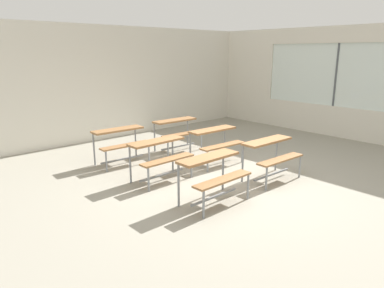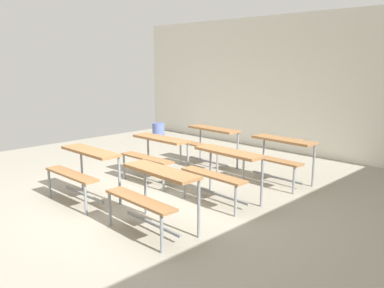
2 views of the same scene
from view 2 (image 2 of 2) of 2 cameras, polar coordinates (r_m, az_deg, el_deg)
name	(u,v)px [view 2 (image 2 of 2)]	position (r m, az deg, el deg)	size (l,w,h in m)	color
ground	(145,207)	(5.77, -6.68, -8.88)	(10.00, 9.00, 0.05)	gray
wall_back	(309,85)	(8.94, 16.32, 8.06)	(10.00, 0.12, 3.00)	silver
desk_bench_r0c0	(84,163)	(5.95, -15.15, -2.65)	(1.10, 0.60, 0.74)	olive
desk_bench_r0c1	(154,186)	(4.74, -5.46, -5.96)	(1.12, 0.63, 0.74)	olive
desk_bench_r1c0	(156,149)	(6.72, -5.16, -0.66)	(1.11, 0.61, 0.74)	olive
desk_bench_r1c1	(223,164)	(5.71, 4.50, -2.86)	(1.13, 0.64, 0.74)	olive
desk_bench_r2c0	(209,138)	(7.66, 2.50, 0.92)	(1.12, 0.64, 0.74)	olive
desk_bench_r2c1	(279,150)	(6.74, 12.33, -0.84)	(1.13, 0.65, 0.74)	olive
trash_bin	(158,129)	(10.96, -4.81, 2.09)	(0.33, 0.33, 0.35)	#51609E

